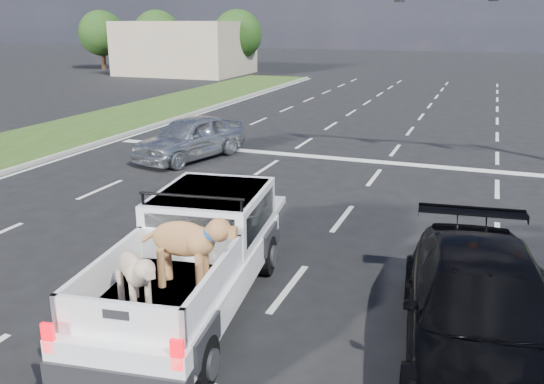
# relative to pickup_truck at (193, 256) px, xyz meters

# --- Properties ---
(ground) EXTENTS (160.00, 160.00, 0.00)m
(ground) POSITION_rel_pickup_truck_xyz_m (-0.52, 1.22, -0.93)
(ground) COLOR black
(ground) RESTS_ON ground
(road_markings) EXTENTS (17.75, 60.00, 0.01)m
(road_markings) POSITION_rel_pickup_truck_xyz_m (-0.52, 7.78, -0.92)
(road_markings) COLOR silver
(road_markings) RESTS_ON ground
(curb_left) EXTENTS (0.15, 60.00, 0.14)m
(curb_left) POSITION_rel_pickup_truck_xyz_m (-9.57, 7.22, -0.86)
(curb_left) COLOR #99958C
(curb_left) RESTS_ON ground
(building_left) EXTENTS (10.00, 8.00, 4.40)m
(building_left) POSITION_rel_pickup_truck_xyz_m (-20.52, 37.22, 1.27)
(building_left) COLOR tan
(building_left) RESTS_ON ground
(tree_far_a) EXTENTS (4.20, 4.20, 5.40)m
(tree_far_a) POSITION_rel_pickup_truck_xyz_m (-30.52, 39.22, 2.36)
(tree_far_a) COLOR #332114
(tree_far_a) RESTS_ON ground
(tree_far_b) EXTENTS (4.20, 4.20, 5.40)m
(tree_far_b) POSITION_rel_pickup_truck_xyz_m (-24.52, 39.22, 2.36)
(tree_far_b) COLOR #332114
(tree_far_b) RESTS_ON ground
(tree_far_c) EXTENTS (4.20, 4.20, 5.40)m
(tree_far_c) POSITION_rel_pickup_truck_xyz_m (-16.52, 39.22, 2.36)
(tree_far_c) COLOR #332114
(tree_far_c) RESTS_ON ground
(pickup_truck) EXTENTS (2.57, 5.43, 1.96)m
(pickup_truck) POSITION_rel_pickup_truck_xyz_m (0.00, 0.00, 0.00)
(pickup_truck) COLOR black
(pickup_truck) RESTS_ON ground
(silver_sedan) EXTENTS (2.80, 4.63, 1.47)m
(silver_sedan) POSITION_rel_pickup_truck_xyz_m (-5.16, 9.45, -0.19)
(silver_sedan) COLOR #B7BABF
(silver_sedan) RESTS_ON ground
(black_coupe) EXTENTS (2.76, 5.50, 1.53)m
(black_coupe) POSITION_rel_pickup_truck_xyz_m (4.47, -0.04, -0.16)
(black_coupe) COLOR black
(black_coupe) RESTS_ON ground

